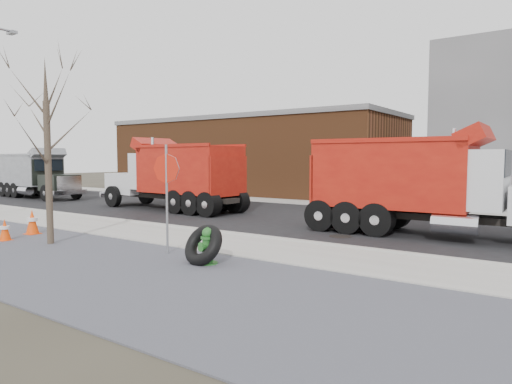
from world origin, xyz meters
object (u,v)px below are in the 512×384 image
Objects in this scene: truck_tire at (203,245)px; fire_hydrant at (207,248)px; dump_truck_red_a at (426,182)px; dump_truck_grey at (37,173)px; dump_truck_red_b at (175,174)px; stop_sign at (167,180)px.

fire_hydrant is at bearing 11.38° from truck_tire.
dump_truck_red_a reaches higher than fire_hydrant.
dump_truck_red_b is at bearing 3.46° from dump_truck_grey.
dump_truck_red_a is at bearing 65.39° from stop_sign.
dump_truck_red_b reaches higher than fire_hydrant.
dump_truck_red_a is (3.05, 6.79, 1.31)m from fire_hydrant.
dump_truck_red_a is at bearing 65.15° from truck_tire.
dump_truck_grey reaches higher than truck_tire.
dump_truck_red_b reaches higher than dump_truck_grey.
fire_hydrant is 0.31× the size of stop_sign.
dump_truck_grey is at bearing 161.29° from fire_hydrant.
dump_truck_grey is at bearing 3.60° from dump_truck_red_b.
fire_hydrant is at bearing 141.83° from dump_truck_red_b.
fire_hydrant is 21.50m from dump_truck_grey.
truck_tire reaches higher than fire_hydrant.
dump_truck_red_b is (-6.90, 7.21, -0.18)m from stop_sign.
truck_tire is 21.41m from dump_truck_grey.
fire_hydrant is 11.39m from dump_truck_red_b.
truck_tire is 0.40× the size of stop_sign.
dump_truck_grey is (-18.57, 7.15, -0.36)m from stop_sign.
stop_sign is at bearing -17.88° from dump_truck_grey.
dump_truck_red_b is 1.20× the size of dump_truck_grey.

